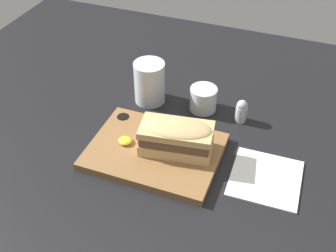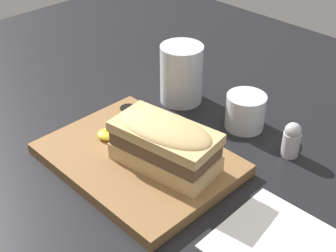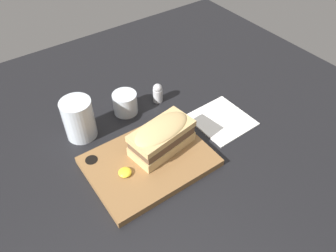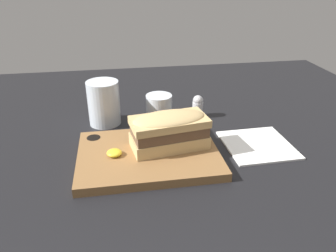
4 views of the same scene
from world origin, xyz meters
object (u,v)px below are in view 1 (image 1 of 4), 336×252
sandwich (176,136)px  water_glass (150,85)px  wine_glass (203,100)px  serving_board (154,151)px  salt_shaker (241,111)px  napkin (266,178)px

sandwich → water_glass: size_ratio=1.51×
sandwich → water_glass: 22.27cm
sandwich → wine_glass: (0.47, 18.88, -3.21)cm
serving_board → water_glass: size_ratio=2.60×
sandwich → salt_shaker: (10.64, 17.58, -2.93)cm
wine_glass → salt_shaker: wine_glass is taller
sandwich → water_glass: bearing=127.8°
water_glass → salt_shaker: (24.28, 0.01, -1.80)cm
water_glass → wine_glass: (14.12, 1.31, -2.08)cm
water_glass → salt_shaker: 24.35cm
serving_board → wine_glass: size_ratio=4.23×
serving_board → salt_shaker: 24.40cm
serving_board → napkin: serving_board is taller
serving_board → salt_shaker: (15.37, 18.83, 2.10)cm
wine_glass → serving_board: bearing=-104.5°
wine_glass → salt_shaker: size_ratio=1.14×
salt_shaker → water_glass: bearing=-180.0°
wine_glass → sandwich: bearing=-91.4°
serving_board → napkin: size_ratio=1.88×
sandwich → salt_shaker: bearing=58.8°
salt_shaker → serving_board: bearing=-129.2°
serving_board → sandwich: (4.73, 1.25, 5.04)cm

